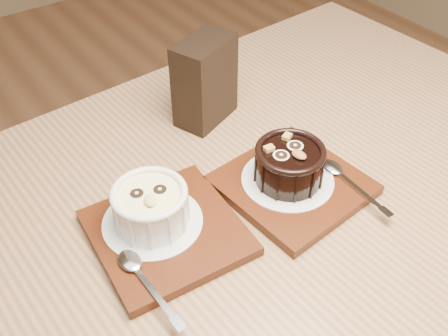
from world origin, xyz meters
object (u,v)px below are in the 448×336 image
object	(u,v)px
table	(244,267)
condiment_stand	(205,81)
ramekin_dark	(289,163)
tray_left	(167,233)
tray_right	(292,185)
ramekin_white	(150,205)

from	to	relation	value
table	condiment_stand	size ratio (longest dim) A/B	8.86
ramekin_dark	condiment_stand	xyz separation A→B (m)	(0.00, 0.21, 0.02)
tray_left	condiment_stand	distance (m)	0.27
table	tray_left	size ratio (longest dim) A/B	6.89
table	tray_left	bearing A→B (deg)	155.23
tray_right	ramekin_dark	distance (m)	0.04
ramekin_white	table	bearing A→B (deg)	-10.14
condiment_stand	table	bearing A→B (deg)	-111.82
tray_right	condiment_stand	world-z (taller)	condiment_stand
table	tray_right	size ratio (longest dim) A/B	6.89
tray_left	tray_right	size ratio (longest dim) A/B	1.00
tray_left	tray_right	distance (m)	0.19
ramekin_white	tray_right	distance (m)	0.21
ramekin_dark	condiment_stand	world-z (taller)	condiment_stand
table	ramekin_dark	bearing A→B (deg)	14.11
table	ramekin_dark	size ratio (longest dim) A/B	12.78
tray_right	ramekin_white	bearing A→B (deg)	166.71
tray_left	condiment_stand	xyz separation A→B (m)	(0.19, 0.19, 0.06)
tray_left	ramekin_white	size ratio (longest dim) A/B	1.86
ramekin_white	condiment_stand	xyz separation A→B (m)	(0.20, 0.17, 0.02)
ramekin_white	ramekin_dark	distance (m)	0.20
ramekin_dark	condiment_stand	distance (m)	0.21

